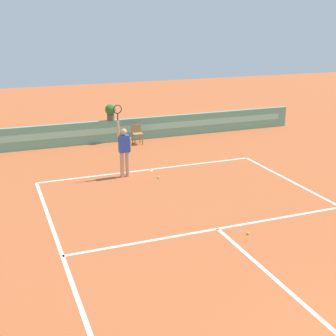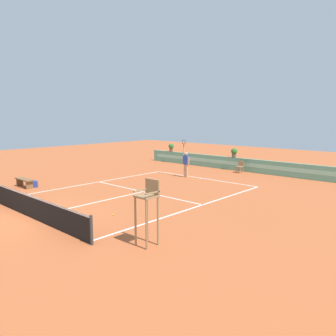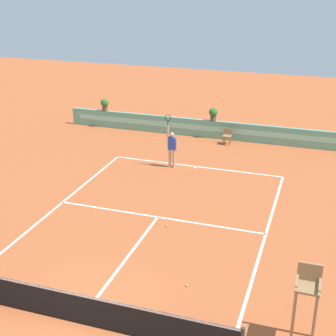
# 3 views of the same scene
# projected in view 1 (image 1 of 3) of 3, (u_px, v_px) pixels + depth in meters

# --- Properties ---
(ground_plane) EXTENTS (60.00, 60.00, 0.00)m
(ground_plane) POSITION_uv_depth(u_px,v_px,m) (225.00, 235.00, 12.04)
(ground_plane) COLOR #B2562D
(court_lines) EXTENTS (8.32, 11.94, 0.01)m
(court_lines) POSITION_uv_depth(u_px,v_px,m) (212.00, 224.00, 12.68)
(court_lines) COLOR white
(court_lines) RESTS_ON ground
(back_wall_barrier) EXTENTS (18.00, 0.21, 1.00)m
(back_wall_barrier) POSITION_uv_depth(u_px,v_px,m) (117.00, 130.00, 21.10)
(back_wall_barrier) COLOR #60A88E
(back_wall_barrier) RESTS_ON ground
(ball_kid_chair) EXTENTS (0.44, 0.44, 0.85)m
(ball_kid_chair) POSITION_uv_depth(u_px,v_px,m) (137.00, 133.00, 20.70)
(ball_kid_chair) COLOR #99754C
(ball_kid_chair) RESTS_ON ground
(tennis_player) EXTENTS (0.62, 0.24, 2.58)m
(tennis_player) POSITION_uv_depth(u_px,v_px,m) (124.00, 148.00, 16.19)
(tennis_player) COLOR tan
(tennis_player) RESTS_ON ground
(tennis_ball_near_baseline) EXTENTS (0.07, 0.07, 0.07)m
(tennis_ball_near_baseline) POSITION_uv_depth(u_px,v_px,m) (158.00, 177.00, 16.31)
(tennis_ball_near_baseline) COLOR #CCE033
(tennis_ball_near_baseline) RESTS_ON ground
(tennis_ball_mid_court) EXTENTS (0.07, 0.07, 0.07)m
(tennis_ball_mid_court) POSITION_uv_depth(u_px,v_px,m) (248.00, 233.00, 12.06)
(tennis_ball_mid_court) COLOR #CCE033
(tennis_ball_mid_court) RESTS_ON ground
(potted_plant_centre) EXTENTS (0.48, 0.48, 0.72)m
(potted_plant_centre) POSITION_uv_depth(u_px,v_px,m) (110.00, 111.00, 20.72)
(potted_plant_centre) COLOR #514C47
(potted_plant_centre) RESTS_ON back_wall_barrier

